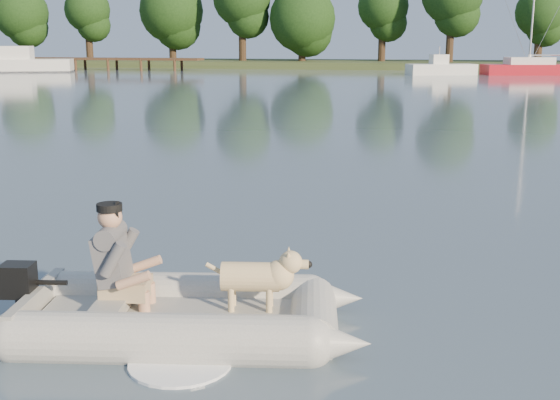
% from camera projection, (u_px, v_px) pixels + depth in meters
% --- Properties ---
extents(water, '(160.00, 160.00, 0.00)m').
position_uv_depth(water, '(249.00, 330.00, 6.37)').
color(water, slate).
rests_on(water, ground).
extents(shore_bank, '(160.00, 12.00, 0.70)m').
position_uv_depth(shore_bank, '(407.00, 65.00, 65.57)').
color(shore_bank, '#47512D').
rests_on(shore_bank, water).
extents(dock, '(18.00, 2.00, 1.04)m').
position_uv_depth(dock, '(102.00, 64.00, 60.94)').
color(dock, '#4C331E').
rests_on(dock, water).
extents(treeline, '(75.85, 7.35, 9.27)m').
position_uv_depth(treeline, '(426.00, 8.00, 63.28)').
color(treeline, '#332316').
rests_on(treeline, shore_bank).
extents(dinghy, '(4.67, 3.58, 1.26)m').
position_uv_depth(dinghy, '(184.00, 276.00, 6.21)').
color(dinghy, '#9D9D98').
rests_on(dinghy, water).
extents(man, '(0.74, 0.66, 0.98)m').
position_uv_depth(man, '(114.00, 255.00, 6.25)').
color(man, '#57575C').
rests_on(man, dinghy).
extents(dog, '(0.88, 0.43, 0.56)m').
position_uv_depth(dog, '(251.00, 282.00, 6.25)').
color(dog, tan).
rests_on(dog, dinghy).
extents(outboard_motor, '(0.41, 0.32, 0.71)m').
position_uv_depth(outboard_motor, '(20.00, 300.00, 6.34)').
color(outboard_motor, black).
rests_on(outboard_motor, dinghy).
extents(cabin_cruiser, '(8.42, 5.40, 2.46)m').
position_uv_depth(cabin_cruiser, '(23.00, 59.00, 56.56)').
color(cabin_cruiser, white).
rests_on(cabin_cruiser, water).
extents(motorboat, '(5.57, 3.64, 2.20)m').
position_uv_depth(motorboat, '(442.00, 61.00, 52.31)').
color(motorboat, white).
rests_on(motorboat, water).
extents(sailboat, '(8.02, 4.02, 10.58)m').
position_uv_depth(sailboat, '(534.00, 68.00, 52.54)').
color(sailboat, '#B51420').
rests_on(sailboat, water).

